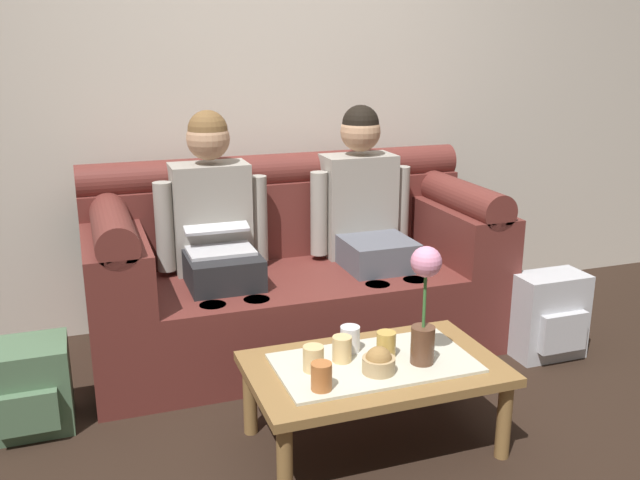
{
  "coord_description": "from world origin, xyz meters",
  "views": [
    {
      "loc": [
        -1.01,
        -2.09,
        1.55
      ],
      "look_at": [
        0.06,
        0.94,
        0.62
      ],
      "focal_mm": 39.2,
      "sensor_mm": 36.0,
      "label": 1
    }
  ],
  "objects_px": {
    "couch": "(294,275)",
    "snack_bowl": "(379,362)",
    "cup_near_right": "(313,358)",
    "coffee_table": "(374,374)",
    "flower_vase": "(425,299)",
    "backpack_right": "(549,316)",
    "cup_near_left": "(342,349)",
    "cup_far_left": "(350,339)",
    "cup_far_right": "(386,344)",
    "person_right": "(366,215)",
    "backpack_left": "(28,388)",
    "person_left": "(216,229)",
    "cup_far_center": "(321,376)"
  },
  "relations": [
    {
      "from": "cup_far_left",
      "to": "coffee_table",
      "type": "bearing_deg",
      "value": -66.47
    },
    {
      "from": "person_right",
      "to": "flower_vase",
      "type": "bearing_deg",
      "value": -101.83
    },
    {
      "from": "cup_far_center",
      "to": "backpack_left",
      "type": "distance_m",
      "value": 1.26
    },
    {
      "from": "person_right",
      "to": "cup_far_left",
      "type": "bearing_deg",
      "value": -116.41
    },
    {
      "from": "cup_far_center",
      "to": "person_left",
      "type": "bearing_deg",
      "value": 96.52
    },
    {
      "from": "cup_near_right",
      "to": "cup_far_left",
      "type": "relative_size",
      "value": 0.94
    },
    {
      "from": "cup_near_left",
      "to": "cup_near_right",
      "type": "distance_m",
      "value": 0.13
    },
    {
      "from": "person_left",
      "to": "cup_far_left",
      "type": "height_order",
      "value": "person_left"
    },
    {
      "from": "coffee_table",
      "to": "person_left",
      "type": "bearing_deg",
      "value": 111.16
    },
    {
      "from": "snack_bowl",
      "to": "couch",
      "type": "bearing_deg",
      "value": 88.92
    },
    {
      "from": "cup_near_right",
      "to": "cup_far_center",
      "type": "relative_size",
      "value": 0.96
    },
    {
      "from": "cup_far_left",
      "to": "cup_near_left",
      "type": "bearing_deg",
      "value": -130.54
    },
    {
      "from": "flower_vase",
      "to": "snack_bowl",
      "type": "bearing_deg",
      "value": -174.5
    },
    {
      "from": "coffee_table",
      "to": "cup_near_right",
      "type": "xyz_separation_m",
      "value": [
        -0.24,
        0.01,
        0.1
      ]
    },
    {
      "from": "cup_near_right",
      "to": "backpack_left",
      "type": "xyz_separation_m",
      "value": [
        -1.04,
        0.57,
        -0.23
      ]
    },
    {
      "from": "person_right",
      "to": "cup_far_left",
      "type": "relative_size",
      "value": 11.92
    },
    {
      "from": "backpack_left",
      "to": "flower_vase",
      "type": "bearing_deg",
      "value": -24.2
    },
    {
      "from": "person_left",
      "to": "person_right",
      "type": "bearing_deg",
      "value": 0.05
    },
    {
      "from": "backpack_left",
      "to": "backpack_right",
      "type": "bearing_deg",
      "value": -3.18
    },
    {
      "from": "coffee_table",
      "to": "snack_bowl",
      "type": "relative_size",
      "value": 7.87
    },
    {
      "from": "cup_near_left",
      "to": "snack_bowl",
      "type": "bearing_deg",
      "value": -54.86
    },
    {
      "from": "coffee_table",
      "to": "flower_vase",
      "type": "bearing_deg",
      "value": -21.78
    },
    {
      "from": "person_right",
      "to": "cup_far_left",
      "type": "height_order",
      "value": "person_right"
    },
    {
      "from": "flower_vase",
      "to": "cup_far_center",
      "type": "bearing_deg",
      "value": -170.91
    },
    {
      "from": "person_left",
      "to": "cup_near_left",
      "type": "relative_size",
      "value": 12.22
    },
    {
      "from": "cup_near_left",
      "to": "backpack_right",
      "type": "distance_m",
      "value": 1.35
    },
    {
      "from": "person_right",
      "to": "couch",
      "type": "bearing_deg",
      "value": 179.7
    },
    {
      "from": "cup_far_left",
      "to": "cup_far_right",
      "type": "height_order",
      "value": "cup_far_left"
    },
    {
      "from": "cup_near_right",
      "to": "cup_far_right",
      "type": "xyz_separation_m",
      "value": [
        0.31,
        0.02,
        0.0
      ]
    },
    {
      "from": "cup_near_left",
      "to": "person_left",
      "type": "bearing_deg",
      "value": 106.1
    },
    {
      "from": "flower_vase",
      "to": "backpack_right",
      "type": "xyz_separation_m",
      "value": [
        0.99,
        0.52,
        -0.41
      ]
    },
    {
      "from": "cup_near_left",
      "to": "cup_far_right",
      "type": "relative_size",
      "value": 1.01
    },
    {
      "from": "couch",
      "to": "snack_bowl",
      "type": "bearing_deg",
      "value": -91.08
    },
    {
      "from": "person_left",
      "to": "couch",
      "type": "bearing_deg",
      "value": 0.4
    },
    {
      "from": "cup_far_center",
      "to": "backpack_right",
      "type": "relative_size",
      "value": 0.23
    },
    {
      "from": "cup_near_left",
      "to": "cup_far_left",
      "type": "height_order",
      "value": "cup_far_left"
    },
    {
      "from": "flower_vase",
      "to": "cup_far_left",
      "type": "bearing_deg",
      "value": 139.57
    },
    {
      "from": "person_left",
      "to": "snack_bowl",
      "type": "distance_m",
      "value": 1.2
    },
    {
      "from": "cup_near_right",
      "to": "coffee_table",
      "type": "bearing_deg",
      "value": -2.28
    },
    {
      "from": "flower_vase",
      "to": "backpack_right",
      "type": "height_order",
      "value": "flower_vase"
    },
    {
      "from": "cup_near_right",
      "to": "flower_vase",
      "type": "bearing_deg",
      "value": -10.57
    },
    {
      "from": "person_left",
      "to": "cup_near_left",
      "type": "xyz_separation_m",
      "value": [
        0.28,
        -0.98,
        -0.25
      ]
    },
    {
      "from": "person_right",
      "to": "cup_near_right",
      "type": "relative_size",
      "value": 12.74
    },
    {
      "from": "couch",
      "to": "cup_near_left",
      "type": "xyz_separation_m",
      "value": [
        -0.12,
        -0.98,
        0.03
      ]
    },
    {
      "from": "person_right",
      "to": "coffee_table",
      "type": "distance_m",
      "value": 1.16
    },
    {
      "from": "couch",
      "to": "snack_bowl",
      "type": "distance_m",
      "value": 1.12
    },
    {
      "from": "cup_near_right",
      "to": "cup_far_left",
      "type": "height_order",
      "value": "cup_far_left"
    },
    {
      "from": "cup_near_right",
      "to": "cup_far_right",
      "type": "relative_size",
      "value": 0.97
    },
    {
      "from": "cup_far_center",
      "to": "backpack_right",
      "type": "bearing_deg",
      "value": 22.39
    },
    {
      "from": "person_left",
      "to": "person_right",
      "type": "xyz_separation_m",
      "value": [
        0.8,
        0.0,
        0.0
      ]
    }
  ]
}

